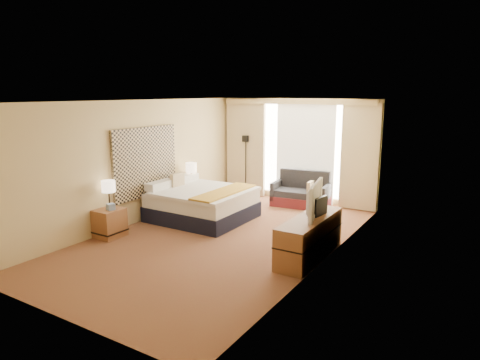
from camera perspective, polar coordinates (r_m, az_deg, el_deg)
The scene contains 21 objects.
floor at distance 8.31m, azimuth -2.64°, elevation -7.73°, with size 4.20×7.00×0.02m, color #571819.
ceiling at distance 7.84m, azimuth -2.82°, elevation 10.49°, with size 4.20×7.00×0.02m, color silver.
wall_back at distance 11.01m, azimuth 7.60°, elevation 3.95°, with size 4.20×0.02×2.60m, color tan.
wall_front at distance 5.52m, azimuth -23.67°, elevation -4.66°, with size 4.20×0.02×2.60m, color tan.
wall_left at distance 9.30m, azimuth -13.49°, elevation 2.32°, with size 0.02×7.00×2.60m, color tan.
wall_right at distance 7.03m, azimuth 11.57°, elevation -0.55°, with size 0.02×7.00×2.60m, color tan.
headboard at distance 9.42m, azimuth -12.46°, elevation 2.36°, with size 0.06×1.85×1.50m, color black.
nightstand_left at distance 8.67m, azimuth -16.99°, elevation -5.51°, with size 0.45×0.52×0.55m, color brown.
nightstand_right at distance 10.42m, azimuth -6.70°, elevation -2.21°, with size 0.45×0.52×0.55m, color brown.
media_dresser at distance 7.38m, azimuth 9.28°, elevation -7.55°, with size 0.50×1.80×0.70m, color brown.
window at distance 10.88m, azimuth 8.74°, elevation 3.93°, with size 2.30×0.02×2.30m, color white.
curtains at distance 10.89m, azimuth 7.35°, elevation 4.45°, with size 4.12×0.19×2.56m.
bed at distance 9.46m, azimuth -5.09°, elevation -3.12°, with size 1.98×1.81×0.96m.
loveseat at distance 10.64m, azimuth 8.19°, elevation -1.92°, with size 1.44×0.87×0.85m.
floor_lamp at distance 11.49m, azimuth 0.77°, elevation 3.60°, with size 0.20×0.20×1.62m.
desk_chair at distance 7.55m, azimuth 9.76°, elevation -6.29°, with size 0.50×0.50×1.02m.
lamp_left at distance 8.57m, azimuth -17.13°, elevation -0.88°, with size 0.26×0.26×0.55m.
lamp_right at distance 10.28m, azimuth -6.52°, elevation 1.61°, with size 0.26×0.26×0.55m.
tissue_box at distance 8.53m, azimuth -16.86°, elevation -3.44°, with size 0.13×0.13×0.12m, color #809CC6.
telephone at distance 10.24m, azimuth -6.76°, elevation -0.67°, with size 0.19×0.14×0.07m, color black.
television at distance 7.27m, azimuth 9.26°, elevation -2.56°, with size 1.02×0.13×0.59m, color black.
Camera 1 is at (4.42, -6.48, 2.76)m, focal length 32.00 mm.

